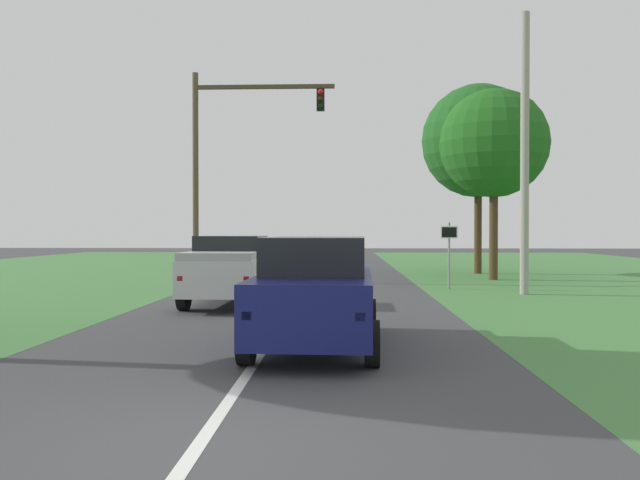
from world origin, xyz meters
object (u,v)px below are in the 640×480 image
keep_moving_sign (449,246)px  oak_tree_right (494,144)px  pickup_truck_lead (233,269)px  utility_pole_right (525,154)px  traffic_light (227,148)px  red_suv_near (316,290)px  extra_tree_1 (478,141)px

keep_moving_sign → oak_tree_right: (2.62, 4.53, 4.27)m
pickup_truck_lead → utility_pole_right: 10.24m
pickup_truck_lead → oak_tree_right: bearing=44.5°
traffic_light → utility_pole_right: utility_pole_right is taller
traffic_light → oak_tree_right: size_ratio=1.06×
utility_pole_right → keep_moving_sign: bearing=141.5°
red_suv_near → pickup_truck_lead: red_suv_near is taller
traffic_light → oak_tree_right: traffic_light is taller
keep_moving_sign → utility_pole_right: bearing=-38.5°
keep_moving_sign → utility_pole_right: utility_pole_right is taller
traffic_light → oak_tree_right: bearing=6.4°
traffic_light → pickup_truck_lead: bearing=-78.4°
utility_pole_right → extra_tree_1: (0.62, 10.24, 1.85)m
red_suv_near → pickup_truck_lead: 7.16m
red_suv_near → keep_moving_sign: size_ratio=2.07×
pickup_truck_lead → traffic_light: size_ratio=0.63×
traffic_light → extra_tree_1: (11.36, 5.25, 0.97)m
pickup_truck_lead → keep_moving_sign: keep_moving_sign is taller
red_suv_near → traffic_light: 15.99m
oak_tree_right → traffic_light: bearing=-173.6°
utility_pole_right → pickup_truck_lead: bearing=-161.2°
extra_tree_1 → pickup_truck_lead: bearing=-126.0°
keep_moving_sign → extra_tree_1: 10.23m
red_suv_near → traffic_light: (-4.35, 14.73, 4.47)m
oak_tree_right → extra_tree_1: extra_tree_1 is taller
red_suv_near → keep_moving_sign: bearing=69.8°
keep_moving_sign → oak_tree_right: oak_tree_right is taller
red_suv_near → oak_tree_right: size_ratio=0.61×
utility_pole_right → red_suv_near: bearing=-123.3°
pickup_truck_lead → keep_moving_sign: 8.43m
utility_pole_right → traffic_light: bearing=155.1°
red_suv_near → extra_tree_1: extra_tree_1 is taller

